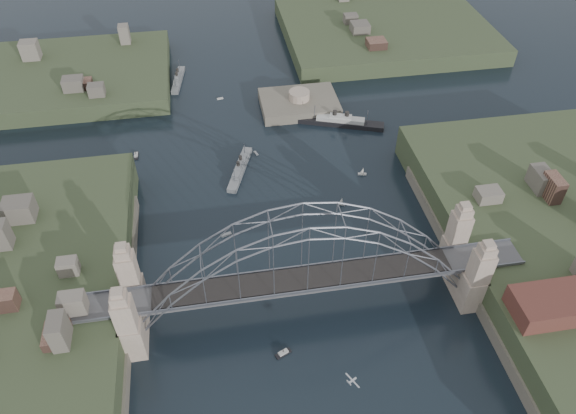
{
  "coord_description": "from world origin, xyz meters",
  "views": [
    {
      "loc": [
        -13.51,
        -62.36,
        85.6
      ],
      "look_at": [
        0.0,
        18.0,
        10.0
      ],
      "focal_mm": 33.67,
      "sensor_mm": 36.0,
      "label": 1
    }
  ],
  "objects_px": {
    "bridge": "(305,265)",
    "naval_cruiser_far": "(178,79)",
    "wharf_shed": "(569,302)",
    "ocean_liner": "(340,122)",
    "fort_island": "(299,109)",
    "naval_cruiser_near": "(240,169)"
  },
  "relations": [
    {
      "from": "bridge",
      "to": "fort_island",
      "type": "relative_size",
      "value": 3.82
    },
    {
      "from": "bridge",
      "to": "wharf_shed",
      "type": "relative_size",
      "value": 4.2
    },
    {
      "from": "bridge",
      "to": "naval_cruiser_near",
      "type": "xyz_separation_m",
      "value": [
        -7.88,
        43.72,
        -11.52
      ]
    },
    {
      "from": "wharf_shed",
      "to": "ocean_liner",
      "type": "height_order",
      "value": "wharf_shed"
    },
    {
      "from": "wharf_shed",
      "to": "bridge",
      "type": "bearing_deg",
      "value": 162.35
    },
    {
      "from": "bridge",
      "to": "wharf_shed",
      "type": "height_order",
      "value": "bridge"
    },
    {
      "from": "fort_island",
      "to": "naval_cruiser_far",
      "type": "distance_m",
      "value": 40.22
    },
    {
      "from": "naval_cruiser_far",
      "to": "fort_island",
      "type": "bearing_deg",
      "value": -31.31
    },
    {
      "from": "bridge",
      "to": "naval_cruiser_far",
      "type": "distance_m",
      "value": 94.31
    },
    {
      "from": "ocean_liner",
      "to": "fort_island",
      "type": "bearing_deg",
      "value": 133.0
    },
    {
      "from": "naval_cruiser_near",
      "to": "naval_cruiser_far",
      "type": "bearing_deg",
      "value": 107.05
    },
    {
      "from": "fort_island",
      "to": "naval_cruiser_far",
      "type": "bearing_deg",
      "value": 148.69
    },
    {
      "from": "fort_island",
      "to": "wharf_shed",
      "type": "relative_size",
      "value": 1.1
    },
    {
      "from": "wharf_shed",
      "to": "naval_cruiser_near",
      "type": "height_order",
      "value": "wharf_shed"
    },
    {
      "from": "naval_cruiser_far",
      "to": "naval_cruiser_near",
      "type": "bearing_deg",
      "value": -72.95
    },
    {
      "from": "bridge",
      "to": "ocean_liner",
      "type": "xyz_separation_m",
      "value": [
        21.73,
        59.57,
        -11.4
      ]
    },
    {
      "from": "fort_island",
      "to": "naval_cruiser_near",
      "type": "bearing_deg",
      "value": -127.11
    },
    {
      "from": "bridge",
      "to": "fort_island",
      "type": "xyz_separation_m",
      "value": [
        12.0,
        70.0,
        -12.66
      ]
    },
    {
      "from": "bridge",
      "to": "fort_island",
      "type": "height_order",
      "value": "bridge"
    },
    {
      "from": "fort_island",
      "to": "naval_cruiser_far",
      "type": "xyz_separation_m",
      "value": [
        -34.35,
        20.89,
        1.16
      ]
    },
    {
      "from": "fort_island",
      "to": "wharf_shed",
      "type": "xyz_separation_m",
      "value": [
        32.0,
        -84.0,
        10.34
      ]
    },
    {
      "from": "wharf_shed",
      "to": "fort_island",
      "type": "bearing_deg",
      "value": 110.85
    }
  ]
}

